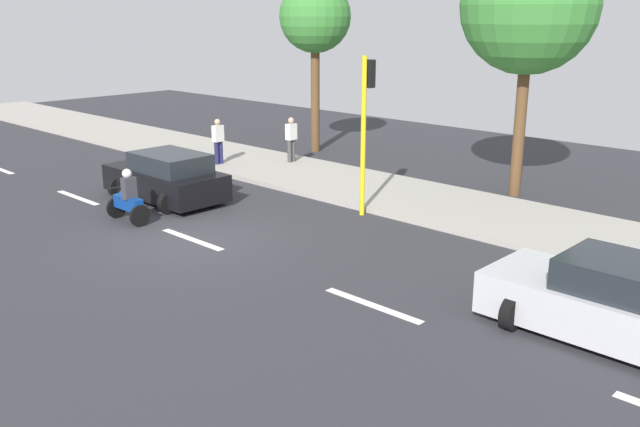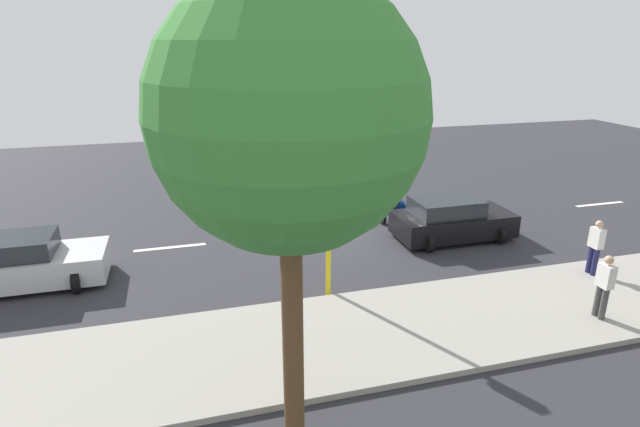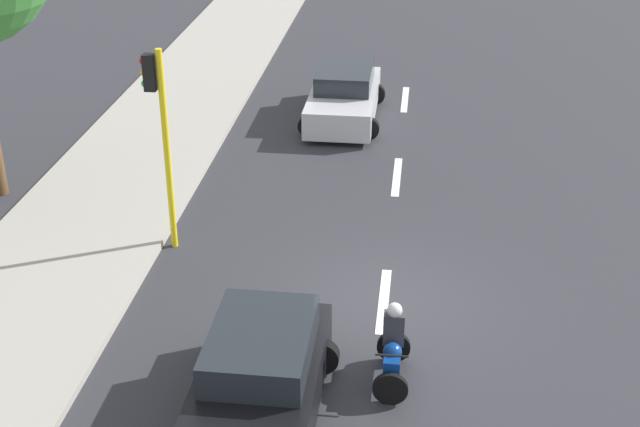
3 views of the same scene
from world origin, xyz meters
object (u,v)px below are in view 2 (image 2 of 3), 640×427
(car_silver, at_px, (20,263))
(car_black, at_px, (451,220))
(motorcycle, at_px, (396,207))
(pedestrian_by_tree, at_px, (604,285))
(traffic_light_corner, at_px, (330,197))
(street_tree_north, at_px, (288,117))
(pedestrian_near_signal, at_px, (595,245))

(car_silver, height_order, car_black, same)
(motorcycle, relative_size, pedestrian_by_tree, 0.91)
(traffic_light_corner, xyz_separation_m, street_tree_north, (4.94, -2.11, 2.87))
(pedestrian_by_tree, height_order, street_tree_north, street_tree_north)
(car_silver, distance_m, pedestrian_near_signal, 16.81)
(car_silver, height_order, pedestrian_by_tree, pedestrian_by_tree)
(car_silver, height_order, traffic_light_corner, traffic_light_corner)
(pedestrian_near_signal, distance_m, street_tree_north, 11.78)
(car_silver, xyz_separation_m, car_black, (0.03, 13.84, -0.00))
(motorcycle, bearing_deg, pedestrian_by_tree, 13.49)
(pedestrian_near_signal, bearing_deg, motorcycle, -148.90)
(car_silver, height_order, street_tree_north, street_tree_north)
(motorcycle, distance_m, traffic_light_corner, 7.03)
(car_black, bearing_deg, pedestrian_by_tree, 7.16)
(car_silver, xyz_separation_m, pedestrian_near_signal, (4.03, 16.31, 0.35))
(pedestrian_by_tree, bearing_deg, car_black, -172.84)
(pedestrian_by_tree, bearing_deg, motorcycle, -166.51)
(car_black, bearing_deg, pedestrian_near_signal, 31.75)
(car_black, height_order, street_tree_north, street_tree_north)
(street_tree_north, bearing_deg, pedestrian_by_tree, 102.39)
(traffic_light_corner, bearing_deg, street_tree_north, -23.19)
(motorcycle, height_order, traffic_light_corner, traffic_light_corner)
(car_black, distance_m, traffic_light_corner, 6.61)
(car_silver, relative_size, motorcycle, 2.95)
(car_black, xyz_separation_m, street_tree_north, (7.96, -7.56, 5.09))
(street_tree_north, bearing_deg, traffic_light_corner, 156.81)
(pedestrian_near_signal, bearing_deg, pedestrian_by_tree, -38.53)
(pedestrian_by_tree, bearing_deg, pedestrian_near_signal, 141.47)
(pedestrian_near_signal, height_order, traffic_light_corner, traffic_light_corner)
(pedestrian_near_signal, bearing_deg, street_tree_north, -68.42)
(pedestrian_near_signal, height_order, street_tree_north, street_tree_north)
(car_silver, distance_m, traffic_light_corner, 9.21)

